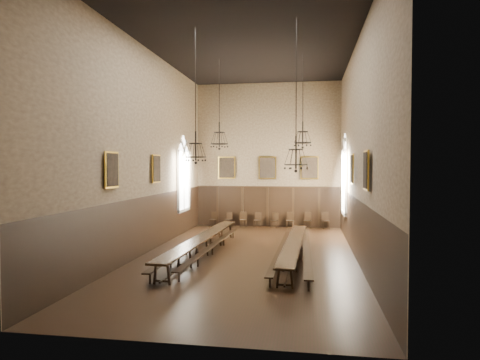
% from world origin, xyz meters
% --- Properties ---
extents(floor, '(9.00, 18.00, 0.02)m').
position_xyz_m(floor, '(0.00, 0.00, -0.01)').
color(floor, black).
rests_on(floor, ground).
extents(ceiling, '(9.00, 18.00, 0.02)m').
position_xyz_m(ceiling, '(0.00, 0.00, 9.01)').
color(ceiling, black).
rests_on(ceiling, ground).
extents(wall_back, '(9.00, 0.02, 9.00)m').
position_xyz_m(wall_back, '(0.00, 9.01, 4.50)').
color(wall_back, '#917D59').
rests_on(wall_back, ground).
extents(wall_front, '(9.00, 0.02, 9.00)m').
position_xyz_m(wall_front, '(0.00, -9.01, 4.50)').
color(wall_front, '#917D59').
rests_on(wall_front, ground).
extents(wall_left, '(0.02, 18.00, 9.00)m').
position_xyz_m(wall_left, '(-4.51, 0.00, 4.50)').
color(wall_left, '#917D59').
rests_on(wall_left, ground).
extents(wall_right, '(0.02, 18.00, 9.00)m').
position_xyz_m(wall_right, '(4.51, 0.00, 4.50)').
color(wall_right, '#917D59').
rests_on(wall_right, ground).
extents(wainscot_panelling, '(9.00, 18.00, 2.50)m').
position_xyz_m(wainscot_panelling, '(0.00, 0.00, 1.25)').
color(wainscot_panelling, black).
rests_on(wainscot_panelling, floor).
extents(table_left, '(1.10, 10.19, 0.79)m').
position_xyz_m(table_left, '(-1.95, -0.10, 0.40)').
color(table_left, black).
rests_on(table_left, floor).
extents(table_right, '(0.95, 9.38, 0.73)m').
position_xyz_m(table_right, '(1.96, -0.25, 0.37)').
color(table_right, black).
rests_on(table_right, floor).
extents(bench_left_outer, '(0.48, 9.79, 0.44)m').
position_xyz_m(bench_left_outer, '(-2.63, -0.13, 0.28)').
color(bench_left_outer, black).
rests_on(bench_left_outer, floor).
extents(bench_left_inner, '(0.59, 9.43, 0.42)m').
position_xyz_m(bench_left_inner, '(-1.54, 0.08, 0.27)').
color(bench_left_inner, black).
rests_on(bench_left_inner, floor).
extents(bench_right_inner, '(0.47, 9.18, 0.41)m').
position_xyz_m(bench_right_inner, '(1.44, -0.20, 0.26)').
color(bench_right_inner, black).
rests_on(bench_right_inner, floor).
extents(bench_right_outer, '(0.49, 10.19, 0.46)m').
position_xyz_m(bench_right_outer, '(2.47, 0.04, 0.29)').
color(bench_right_outer, black).
rests_on(bench_right_outer, floor).
extents(chair_0, '(0.50, 0.50, 0.89)m').
position_xyz_m(chair_0, '(-3.42, 8.51, 0.27)').
color(chair_0, black).
rests_on(chair_0, floor).
extents(chair_1, '(0.48, 0.48, 0.89)m').
position_xyz_m(chair_1, '(-2.41, 8.49, 0.27)').
color(chair_1, black).
rests_on(chair_1, floor).
extents(chair_2, '(0.46, 0.46, 0.92)m').
position_xyz_m(chair_2, '(-1.48, 8.55, 0.28)').
color(chair_2, black).
rests_on(chair_2, floor).
extents(chair_3, '(0.46, 0.46, 0.89)m').
position_xyz_m(chair_3, '(-0.60, 8.59, 0.27)').
color(chair_3, black).
rests_on(chair_3, floor).
extents(chair_4, '(0.50, 0.50, 0.91)m').
position_xyz_m(chair_4, '(0.49, 8.48, 0.28)').
color(chair_4, black).
rests_on(chair_4, floor).
extents(chair_5, '(0.44, 0.44, 0.96)m').
position_xyz_m(chair_5, '(1.43, 8.50, 0.29)').
color(chair_5, black).
rests_on(chair_5, floor).
extents(chair_6, '(0.49, 0.49, 0.97)m').
position_xyz_m(chair_6, '(2.50, 8.58, 0.29)').
color(chair_6, black).
rests_on(chair_6, floor).
extents(chair_7, '(0.52, 0.52, 0.99)m').
position_xyz_m(chair_7, '(3.58, 8.55, 0.30)').
color(chair_7, black).
rests_on(chair_7, floor).
extents(chandelier_back_left, '(0.87, 0.87, 4.26)m').
position_xyz_m(chandelier_back_left, '(-1.76, 2.64, 5.17)').
color(chandelier_back_left, black).
rests_on(chandelier_back_left, ceiling).
extents(chandelier_back_right, '(0.79, 0.79, 4.24)m').
position_xyz_m(chandelier_back_right, '(2.26, 2.26, 5.20)').
color(chandelier_back_right, black).
rests_on(chandelier_back_right, ceiling).
extents(chandelier_front_left, '(0.79, 0.79, 4.97)m').
position_xyz_m(chandelier_front_left, '(-1.66, -2.17, 4.53)').
color(chandelier_front_left, black).
rests_on(chandelier_front_left, ceiling).
extents(chandelier_front_right, '(0.82, 0.82, 5.26)m').
position_xyz_m(chandelier_front_right, '(2.10, -2.64, 4.25)').
color(chandelier_front_right, black).
rests_on(chandelier_front_right, ceiling).
extents(portrait_back_0, '(1.10, 0.12, 1.40)m').
position_xyz_m(portrait_back_0, '(-2.60, 8.88, 3.70)').
color(portrait_back_0, gold).
rests_on(portrait_back_0, wall_back).
extents(portrait_back_1, '(1.10, 0.12, 1.40)m').
position_xyz_m(portrait_back_1, '(0.00, 8.88, 3.70)').
color(portrait_back_1, gold).
rests_on(portrait_back_1, wall_back).
extents(portrait_back_2, '(1.10, 0.12, 1.40)m').
position_xyz_m(portrait_back_2, '(2.60, 8.88, 3.70)').
color(portrait_back_2, gold).
rests_on(portrait_back_2, wall_back).
extents(portrait_left_0, '(0.12, 1.00, 1.30)m').
position_xyz_m(portrait_left_0, '(-4.38, 1.00, 3.70)').
color(portrait_left_0, gold).
rests_on(portrait_left_0, wall_left).
extents(portrait_left_1, '(0.12, 1.00, 1.30)m').
position_xyz_m(portrait_left_1, '(-4.38, -3.50, 3.70)').
color(portrait_left_1, gold).
rests_on(portrait_left_1, wall_left).
extents(portrait_right_0, '(0.12, 1.00, 1.30)m').
position_xyz_m(portrait_right_0, '(4.38, 1.00, 3.70)').
color(portrait_right_0, gold).
rests_on(portrait_right_0, wall_right).
extents(portrait_right_1, '(0.12, 1.00, 1.30)m').
position_xyz_m(portrait_right_1, '(4.38, -3.50, 3.70)').
color(portrait_right_1, gold).
rests_on(portrait_right_1, wall_right).
extents(window_right, '(0.20, 2.20, 4.60)m').
position_xyz_m(window_right, '(4.43, 5.50, 3.40)').
color(window_right, white).
rests_on(window_right, wall_right).
extents(window_left, '(0.20, 2.20, 4.60)m').
position_xyz_m(window_left, '(-4.43, 5.50, 3.40)').
color(window_left, white).
rests_on(window_left, wall_left).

